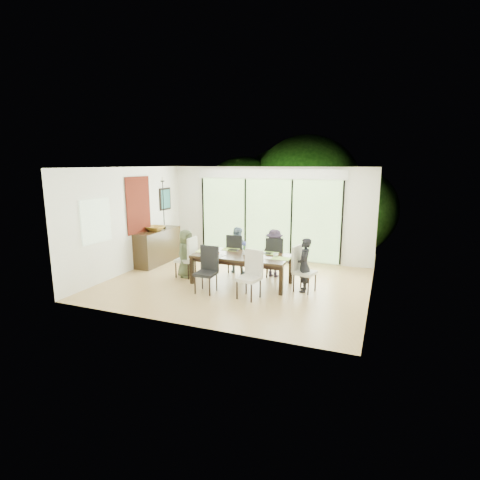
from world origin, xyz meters
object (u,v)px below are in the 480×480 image
(table_top, at_px, (242,256))
(laptop, at_px, (207,252))
(chair_right_end, at_px, (305,269))
(chair_near_left, at_px, (206,270))
(chair_near_right, at_px, (249,275))
(person_left_end, at_px, (186,253))
(cup_c, at_px, (276,255))
(bowl, at_px, (155,228))
(chair_far_right, at_px, (274,256))
(vase, at_px, (244,252))
(sideboard, at_px, (158,246))
(person_far_right, at_px, (274,253))
(cup_a, at_px, (217,249))
(person_right_end, at_px, (304,265))
(person_far_left, at_px, (237,250))
(cup_b, at_px, (246,255))
(chair_far_left, at_px, (237,253))
(chair_left_end, at_px, (185,257))

(table_top, xyz_separation_m, laptop, (-0.85, -0.10, 0.04))
(chair_right_end, bearing_deg, chair_near_left, 128.03)
(chair_right_end, xyz_separation_m, chair_near_right, (-1.00, -0.87, 0.00))
(person_left_end, xyz_separation_m, laptop, (0.63, -0.10, 0.11))
(cup_c, bearing_deg, chair_near_left, -143.27)
(bowl, bearing_deg, chair_far_right, 1.06)
(chair_near_right, bearing_deg, bowl, 166.29)
(vase, distance_m, laptop, 0.91)
(cup_c, height_order, sideboard, sideboard)
(chair_near_right, bearing_deg, person_far_right, 100.69)
(cup_a, bearing_deg, cup_c, -1.91)
(person_right_end, xyz_separation_m, cup_a, (-2.18, 0.15, 0.14))
(person_right_end, bearing_deg, chair_right_end, 81.20)
(chair_far_right, bearing_deg, laptop, 19.50)
(chair_right_end, distance_m, person_far_left, 2.12)
(chair_near_left, height_order, laptop, chair_near_left)
(person_right_end, distance_m, cup_b, 1.34)
(chair_far_right, relative_size, vase, 9.17)
(chair_far_left, height_order, person_far_right, person_far_right)
(chair_left_end, xyz_separation_m, vase, (1.55, 0.05, 0.24))
(chair_near_left, xyz_separation_m, sideboard, (-2.38, 1.76, -0.04))
(vase, bearing_deg, table_top, -135.00)
(person_left_end, height_order, sideboard, person_left_end)
(chair_left_end, height_order, person_far_left, person_far_left)
(vase, bearing_deg, cup_a, 172.41)
(chair_left_end, relative_size, person_left_end, 0.85)
(chair_far_right, xyz_separation_m, bowl, (-3.43, -0.06, 0.50))
(cup_a, relative_size, cup_c, 1.00)
(vase, xyz_separation_m, cup_a, (-0.75, 0.10, -0.01))
(table_top, distance_m, person_far_right, 1.00)
(chair_far_left, height_order, chair_near_right, same)
(person_far_left, xyz_separation_m, cup_a, (-0.25, -0.68, 0.14))
(chair_near_left, bearing_deg, cup_a, 100.81)
(table_top, relative_size, cup_b, 24.00)
(chair_far_left, distance_m, sideboard, 2.43)
(laptop, bearing_deg, vase, 3.55)
(chair_left_end, xyz_separation_m, person_far_right, (2.05, 0.83, 0.09))
(bowl, bearing_deg, person_right_end, -10.22)
(person_right_end, height_order, sideboard, person_right_end)
(laptop, distance_m, sideboard, 2.27)
(chair_left_end, xyz_separation_m, chair_right_end, (3.00, 0.00, 0.00))
(chair_left_end, xyz_separation_m, chair_near_right, (2.00, -0.87, 0.00))
(table_top, bearing_deg, person_right_end, 0.00)
(chair_left_end, distance_m, chair_near_right, 2.18)
(chair_right_end, xyz_separation_m, vase, (-1.45, 0.05, 0.24))
(person_far_right, relative_size, laptop, 3.91)
(chair_far_right, height_order, chair_near_right, same)
(cup_b, relative_size, cup_c, 0.81)
(chair_near_left, relative_size, bowl, 2.03)
(chair_far_left, xyz_separation_m, person_right_end, (1.93, -0.85, 0.09))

